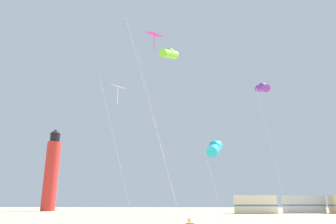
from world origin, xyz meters
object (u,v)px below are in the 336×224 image
Objects in this scene: kite_tube_lime at (169,54)px; kite_diamond_white at (118,91)px; kite_diamond_magenta at (154,42)px; kite_tube_violet at (262,88)px; rv_van_silver at (303,204)px; rv_van_cream at (255,205)px; kite_tube_cyan at (215,148)px; lighthouse_distant at (51,171)px.

kite_diamond_white is at bearing -132.51° from kite_tube_lime.
kite_tube_violet is at bearing 45.30° from kite_diamond_magenta.
rv_van_silver is at bearing 59.41° from kite_diamond_magenta.
kite_tube_lime is 2.24× the size of rv_van_cream.
kite_diamond_white is (-2.61, 1.58, -2.87)m from kite_diamond_magenta.
kite_tube_violet reaches higher than rv_van_silver.
rv_van_cream is (13.06, 33.53, -10.59)m from kite_diamond_magenta.
rv_van_cream is at bearing 63.87° from kite_diamond_white.
kite_tube_lime is at bearing -154.05° from kite_tube_violet.
kite_tube_cyan is at bearing -45.47° from kite_tube_lime.
rv_van_cream and rv_van_silver have the same top height.
rv_van_cream is 0.98× the size of rv_van_silver.
kite_tube_lime reaches higher than rv_van_silver.
kite_diamond_magenta reaches higher than rv_van_silver.
kite_tube_violet is 32.01m from rv_van_silver.
lighthouse_distant is (-29.52, 43.15, 2.62)m from kite_tube_cyan.
lighthouse_distant reaches higher than kite_diamond_magenta.
kite_tube_lime is 39.97m from rv_van_silver.
kite_tube_violet is at bearing -45.67° from lighthouse_distant.
lighthouse_distant is 48.58m from rv_van_silver.
lighthouse_distant is at bearing 124.38° from kite_tube_cyan.
lighthouse_distant is (-34.95, 35.78, -4.27)m from kite_tube_violet.
lighthouse_distant is at bearing 134.33° from kite_tube_violet.
kite_diamond_magenta is at bearing -124.51° from rv_van_silver.
kite_diamond_white is at bearing -115.38° from rv_van_cream.
kite_tube_cyan is at bearing 27.81° from kite_diamond_magenta.
lighthouse_distant reaches higher than kite_tube_cyan.
kite_diamond_white is 43.61m from rv_van_silver.
kite_tube_cyan is 39.35m from rv_van_silver.
kite_tube_lime is (-8.57, -4.17, 1.67)m from kite_tube_violet.
rv_van_silver is at bearing 55.34° from kite_diamond_white.
rv_van_cream is 9.37m from rv_van_silver.
kite_diamond_white is (-11.94, -7.84, -3.00)m from kite_tube_violet.
rv_van_silver is at bearing 56.36° from kite_tube_lime.
rv_van_silver is (12.48, 27.46, -10.72)m from kite_tube_violet.
rv_van_cream is at bearing 68.72° from kite_diamond_magenta.
kite_tube_violet is 0.88× the size of kite_tube_lime.
kite_tube_lime is at bearing 81.84° from kite_diamond_magenta.
rv_van_silver is at bearing 65.57° from kite_tube_violet.
kite_tube_lime reaches higher than rv_van_cream.
lighthouse_distant reaches higher than rv_van_silver.
kite_tube_violet is 9.68m from kite_tube_lime.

